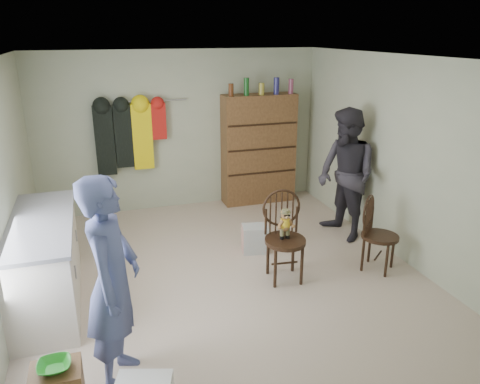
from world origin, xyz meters
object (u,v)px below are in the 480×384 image
object	(u,v)px
chair_front	(284,231)
chair_far	(376,231)
counter	(45,262)
dresser	(259,149)

from	to	relation	value
chair_front	chair_far	distance (m)	1.14
counter	chair_front	size ratio (longest dim) A/B	1.77
counter	dresser	world-z (taller)	dresser
chair_far	counter	bearing A→B (deg)	133.02
counter	chair_far	xyz separation A→B (m)	(3.71, -0.40, 0.03)
dresser	counter	bearing A→B (deg)	-144.31
chair_far	dresser	bearing A→B (deg)	59.95
counter	chair_front	distance (m)	2.60
chair_far	dresser	xyz separation A→B (m)	(-0.51, 2.70, 0.41)
chair_front	chair_far	world-z (taller)	chair_front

